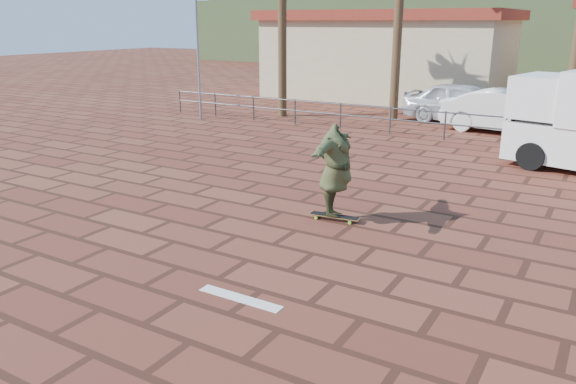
{
  "coord_description": "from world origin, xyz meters",
  "views": [
    {
      "loc": [
        5.16,
        -7.31,
        3.96
      ],
      "look_at": [
        -0.13,
        1.59,
        0.8
      ],
      "focal_mm": 35.0,
      "sensor_mm": 36.0,
      "label": 1
    }
  ],
  "objects_px": {
    "longboard": "(334,216)",
    "car_silver": "(464,103)",
    "skateboarder": "(336,171)",
    "car_white": "(509,112)"
  },
  "relations": [
    {
      "from": "car_silver",
      "to": "car_white",
      "type": "bearing_deg",
      "value": -118.45
    },
    {
      "from": "longboard",
      "to": "car_silver",
      "type": "height_order",
      "value": "car_silver"
    },
    {
      "from": "car_white",
      "to": "skateboarder",
      "type": "bearing_deg",
      "value": -179.5
    },
    {
      "from": "car_silver",
      "to": "car_white",
      "type": "xyz_separation_m",
      "value": [
        1.93,
        -1.28,
        -0.04
      ]
    },
    {
      "from": "longboard",
      "to": "car_white",
      "type": "height_order",
      "value": "car_white"
    },
    {
      "from": "skateboarder",
      "to": "car_white",
      "type": "relative_size",
      "value": 0.5
    },
    {
      "from": "car_silver",
      "to": "car_white",
      "type": "distance_m",
      "value": 2.32
    },
    {
      "from": "skateboarder",
      "to": "car_silver",
      "type": "relative_size",
      "value": 0.49
    },
    {
      "from": "skateboarder",
      "to": "car_silver",
      "type": "bearing_deg",
      "value": -8.15
    },
    {
      "from": "longboard",
      "to": "skateboarder",
      "type": "bearing_deg",
      "value": -89.5
    }
  ]
}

